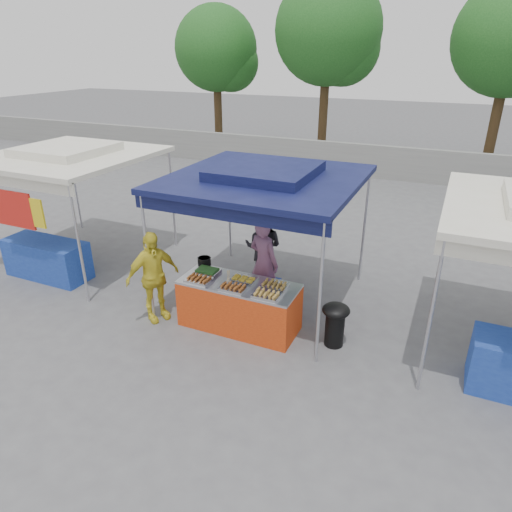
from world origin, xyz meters
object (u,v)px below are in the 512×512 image
at_px(vendor_table, 239,305).
at_px(wok_burner, 335,321).
at_px(vendor_woman, 264,263).
at_px(customer_person, 153,277).
at_px(helper_man, 263,248).
at_px(cooking_pot, 204,261).

relative_size(vendor_table, wok_burner, 2.68).
distance_m(vendor_table, wok_burner, 1.63).
height_order(vendor_woman, customer_person, vendor_woman).
relative_size(vendor_woman, helper_man, 1.08).
bearing_deg(cooking_pot, vendor_table, -23.42).
relative_size(cooking_pot, helper_man, 0.15).
xyz_separation_m(cooking_pot, customer_person, (-0.60, -0.73, -0.10)).
bearing_deg(wok_burner, vendor_table, 167.42).
distance_m(cooking_pot, vendor_woman, 1.07).
relative_size(vendor_table, helper_man, 1.26).
distance_m(cooking_pot, customer_person, 0.95).
distance_m(vendor_woman, customer_person, 1.98).
distance_m(wok_burner, helper_man, 2.43).
height_order(vendor_table, vendor_woman, vendor_woman).
xyz_separation_m(cooking_pot, helper_man, (0.61, 1.27, -0.13)).
bearing_deg(helper_man, wok_burner, 134.07).
xyz_separation_m(vendor_woman, helper_man, (-0.34, 0.77, -0.06)).
distance_m(cooking_pot, helper_man, 1.41).
bearing_deg(vendor_woman, helper_man, -47.76).
bearing_deg(vendor_woman, wok_burner, 173.33).
bearing_deg(vendor_woman, cooking_pot, 45.77).
height_order(cooking_pot, customer_person, customer_person).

